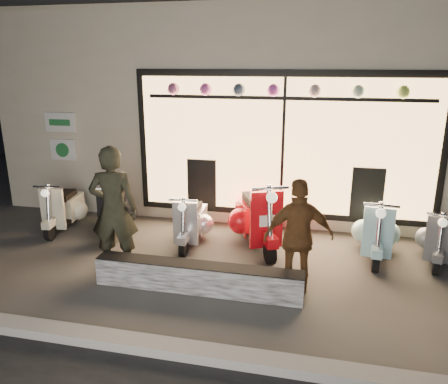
# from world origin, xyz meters

# --- Properties ---
(ground) EXTENTS (40.00, 40.00, 0.00)m
(ground) POSITION_xyz_m (0.00, 0.00, 0.00)
(ground) COLOR #383533
(ground) RESTS_ON ground
(kerb) EXTENTS (40.00, 0.25, 0.12)m
(kerb) POSITION_xyz_m (0.00, -2.00, 0.06)
(kerb) COLOR slate
(kerb) RESTS_ON ground
(shop_building) EXTENTS (10.20, 6.23, 4.20)m
(shop_building) POSITION_xyz_m (0.00, 4.98, 2.10)
(shop_building) COLOR beige
(shop_building) RESTS_ON ground
(graffiti_barrier) EXTENTS (2.85, 0.28, 0.40)m
(graffiti_barrier) POSITION_xyz_m (-0.06, -0.65, 0.20)
(graffiti_barrier) COLOR black
(graffiti_barrier) RESTS_ON ground
(scooter_silver) EXTENTS (0.45, 1.26, 0.90)m
(scooter_silver) POSITION_xyz_m (-0.64, 1.02, 0.36)
(scooter_silver) COLOR black
(scooter_silver) RESTS_ON ground
(scooter_red) EXTENTS (0.95, 1.58, 1.16)m
(scooter_red) POSITION_xyz_m (0.45, 1.19, 0.46)
(scooter_red) COLOR black
(scooter_red) RESTS_ON ground
(scooter_black) EXTENTS (0.69, 1.34, 0.96)m
(scooter_black) POSITION_xyz_m (-2.14, 1.17, 0.39)
(scooter_black) COLOR black
(scooter_black) RESTS_ON ground
(scooter_cream) EXTENTS (0.53, 1.31, 0.93)m
(scooter_cream) POSITION_xyz_m (-3.16, 1.15, 0.37)
(scooter_cream) COLOR black
(scooter_cream) RESTS_ON ground
(scooter_blue) EXTENTS (0.51, 1.39, 0.99)m
(scooter_blue) POSITION_xyz_m (2.42, 1.20, 0.40)
(scooter_blue) COLOR black
(scooter_blue) RESTS_ON ground
(scooter_grey) EXTENTS (0.58, 1.24, 0.88)m
(scooter_grey) POSITION_xyz_m (3.36, 1.20, 0.35)
(scooter_grey) COLOR black
(scooter_grey) RESTS_ON ground
(man) EXTENTS (0.77, 0.58, 1.89)m
(man) POSITION_xyz_m (-1.42, -0.27, 0.94)
(man) COLOR black
(man) RESTS_ON ground
(woman) EXTENTS (0.99, 0.60, 1.58)m
(woman) POSITION_xyz_m (1.25, -0.35, 0.79)
(woman) COLOR brown
(woman) RESTS_ON ground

